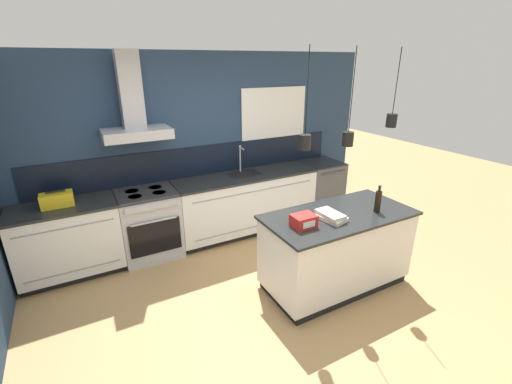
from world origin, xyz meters
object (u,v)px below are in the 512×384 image
object	(u,v)px
oven_range	(149,224)
book_stack	(331,216)
red_supply_box	(304,221)
yellow_toolbox	(57,200)
dishwasher	(319,188)
bottle_on_island	(378,201)

from	to	relation	value
oven_range	book_stack	size ratio (longest dim) A/B	2.71
red_supply_box	yellow_toolbox	distance (m)	2.79
oven_range	book_stack	distance (m)	2.39
yellow_toolbox	oven_range	bearing A→B (deg)	-0.26
oven_range	red_supply_box	distance (m)	2.19
dishwasher	book_stack	bearing A→B (deg)	-126.05
dishwasher	red_supply_box	xyz separation A→B (m)	(-1.64, -1.77, 0.52)
red_supply_box	yellow_toolbox	world-z (taller)	yellow_toolbox
bottle_on_island	oven_range	bearing A→B (deg)	138.88
bottle_on_island	book_stack	size ratio (longest dim) A/B	0.91
book_stack	red_supply_box	xyz separation A→B (m)	(-0.35, 0.01, 0.02)
oven_range	bottle_on_island	distance (m)	2.87
oven_range	red_supply_box	xyz separation A→B (m)	(1.19, -1.76, 0.52)
dishwasher	red_supply_box	world-z (taller)	red_supply_box
oven_range	dishwasher	distance (m)	2.83
dishwasher	bottle_on_island	world-z (taller)	bottle_on_island
oven_range	bottle_on_island	xyz separation A→B (m)	(2.12, -1.85, 0.58)
dishwasher	yellow_toolbox	bearing A→B (deg)	180.00
oven_range	red_supply_box	world-z (taller)	red_supply_box
dishwasher	bottle_on_island	xyz separation A→B (m)	(-0.71, -1.86, 0.58)
book_stack	yellow_toolbox	distance (m)	3.08
dishwasher	book_stack	size ratio (longest dim) A/B	2.71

